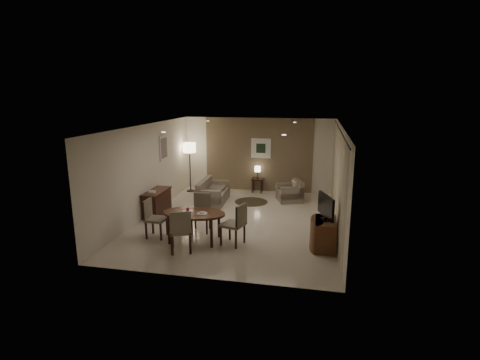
% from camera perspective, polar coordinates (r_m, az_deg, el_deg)
% --- Properties ---
extents(room_shell, '(5.50, 7.00, 2.70)m').
position_cam_1_polar(room_shell, '(10.83, 0.22, 1.27)').
color(room_shell, beige).
rests_on(room_shell, ground).
extents(taupe_accent, '(3.96, 0.03, 2.70)m').
position_cam_1_polar(taupe_accent, '(13.81, 2.80, 3.86)').
color(taupe_accent, '#77614A').
rests_on(taupe_accent, wall_back).
extents(curtain_wall, '(0.08, 6.70, 2.58)m').
position_cam_1_polar(curtain_wall, '(10.24, 14.60, -0.03)').
color(curtain_wall, beige).
rests_on(curtain_wall, wall_right).
extents(curtain_rod, '(0.03, 6.80, 0.03)m').
position_cam_1_polar(curtain_rod, '(10.03, 15.04, 7.33)').
color(curtain_rod, black).
rests_on(curtain_rod, wall_right).
extents(art_back_frame, '(0.72, 0.03, 0.72)m').
position_cam_1_polar(art_back_frame, '(13.73, 3.21, 4.85)').
color(art_back_frame, silver).
rests_on(art_back_frame, wall_back).
extents(art_back_canvas, '(0.34, 0.01, 0.34)m').
position_cam_1_polar(art_back_canvas, '(13.72, 3.20, 4.84)').
color(art_back_canvas, black).
rests_on(art_back_canvas, wall_back).
extents(art_left_frame, '(0.03, 0.60, 0.80)m').
position_cam_1_polar(art_left_frame, '(12.31, -11.56, 4.81)').
color(art_left_frame, silver).
rests_on(art_left_frame, wall_left).
extents(art_left_canvas, '(0.01, 0.46, 0.64)m').
position_cam_1_polar(art_left_canvas, '(12.30, -11.50, 4.81)').
color(art_left_canvas, gray).
rests_on(art_left_canvas, wall_left).
extents(downlight_nl, '(0.10, 0.10, 0.01)m').
position_cam_1_polar(downlight_nl, '(8.95, -11.56, 7.14)').
color(downlight_nl, white).
rests_on(downlight_nl, ceiling).
extents(downlight_nr, '(0.10, 0.10, 0.01)m').
position_cam_1_polar(downlight_nr, '(8.26, 6.73, 6.83)').
color(downlight_nr, white).
rests_on(downlight_nr, ceiling).
extents(downlight_fl, '(0.10, 0.10, 0.01)m').
position_cam_1_polar(downlight_fl, '(12.33, -4.91, 8.95)').
color(downlight_fl, white).
rests_on(downlight_fl, ceiling).
extents(downlight_fr, '(0.10, 0.10, 0.01)m').
position_cam_1_polar(downlight_fr, '(11.83, 8.35, 8.68)').
color(downlight_fr, white).
rests_on(downlight_fr, ceiling).
extents(console_desk, '(0.48, 1.20, 0.75)m').
position_cam_1_polar(console_desk, '(11.45, -12.52, -3.42)').
color(console_desk, '#4D2419').
rests_on(console_desk, floor).
extents(telephone, '(0.20, 0.14, 0.09)m').
position_cam_1_polar(telephone, '(11.08, -13.26, -1.74)').
color(telephone, white).
rests_on(telephone, console_desk).
extents(tv_cabinet, '(0.48, 0.90, 0.70)m').
position_cam_1_polar(tv_cabinet, '(9.08, 12.86, -8.05)').
color(tv_cabinet, brown).
rests_on(tv_cabinet, floor).
extents(flat_tv, '(0.36, 0.85, 0.60)m').
position_cam_1_polar(flat_tv, '(8.86, 12.95, -4.00)').
color(flat_tv, black).
rests_on(flat_tv, tv_cabinet).
extents(dining_table, '(1.55, 0.97, 0.73)m').
position_cam_1_polar(dining_table, '(9.36, -6.94, -7.05)').
color(dining_table, '#4D2419').
rests_on(dining_table, floor).
extents(chair_near, '(0.64, 0.64, 1.02)m').
position_cam_1_polar(chair_near, '(8.75, -9.01, -7.57)').
color(chair_near, gray).
rests_on(chair_near, floor).
extents(chair_far, '(0.52, 0.52, 0.99)m').
position_cam_1_polar(chair_far, '(9.90, -6.00, -5.07)').
color(chair_far, gray).
rests_on(chair_far, floor).
extents(chair_left, '(0.47, 0.47, 0.98)m').
position_cam_1_polar(chair_left, '(9.70, -12.64, -5.77)').
color(chair_left, gray).
rests_on(chair_left, floor).
extents(chair_right, '(0.63, 0.63, 1.03)m').
position_cam_1_polar(chair_right, '(9.02, -1.11, -6.70)').
color(chair_right, gray).
rests_on(chair_right, floor).
extents(plate_a, '(0.26, 0.26, 0.02)m').
position_cam_1_polar(plate_a, '(9.34, -7.96, -4.72)').
color(plate_a, white).
rests_on(plate_a, dining_table).
extents(plate_b, '(0.26, 0.26, 0.02)m').
position_cam_1_polar(plate_b, '(9.13, -5.80, -5.09)').
color(plate_b, white).
rests_on(plate_b, dining_table).
extents(fruit_apple, '(0.09, 0.09, 0.09)m').
position_cam_1_polar(fruit_apple, '(9.33, -7.97, -4.41)').
color(fruit_apple, '#A21224').
rests_on(fruit_apple, plate_a).
extents(napkin, '(0.12, 0.08, 0.03)m').
position_cam_1_polar(napkin, '(9.12, -5.80, -4.95)').
color(napkin, white).
rests_on(napkin, plate_b).
extents(round_rug, '(1.10, 1.10, 0.01)m').
position_cam_1_polar(round_rug, '(12.60, 1.72, -3.33)').
color(round_rug, '#38311F').
rests_on(round_rug, floor).
extents(sofa, '(1.64, 0.87, 0.76)m').
position_cam_1_polar(sofa, '(12.49, -4.07, -1.73)').
color(sofa, gray).
rests_on(sofa, floor).
extents(armchair, '(1.00, 1.02, 0.72)m').
position_cam_1_polar(armchair, '(12.72, 7.55, -1.63)').
color(armchair, gray).
rests_on(armchair, floor).
extents(side_table, '(0.41, 0.41, 0.52)m').
position_cam_1_polar(side_table, '(13.77, 2.68, -0.80)').
color(side_table, black).
rests_on(side_table, floor).
extents(table_lamp, '(0.22, 0.22, 0.50)m').
position_cam_1_polar(table_lamp, '(13.66, 2.70, 1.28)').
color(table_lamp, '#FFEAC1').
rests_on(table_lamp, side_table).
extents(floor_lamp, '(0.46, 0.46, 1.81)m').
position_cam_1_polar(floor_lamp, '(13.87, -7.63, 1.92)').
color(floor_lamp, '#FFE5B7').
rests_on(floor_lamp, floor).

